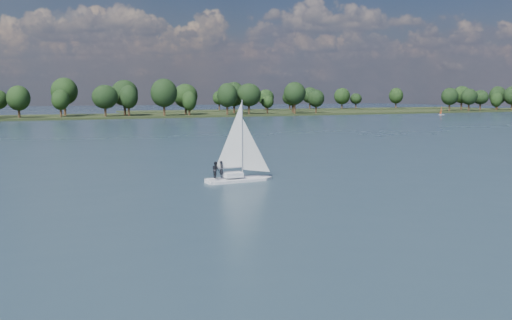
{
  "coord_description": "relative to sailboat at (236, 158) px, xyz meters",
  "views": [
    {
      "loc": [
        -12.88,
        -17.48,
        8.93
      ],
      "look_at": [
        11.52,
        32.76,
        2.5
      ],
      "focal_mm": 40.0,
      "sensor_mm": 36.0,
      "label": 1
    }
  ],
  "objects": [
    {
      "name": "ground",
      "position": [
        -10.59,
        64.48,
        -2.46
      ],
      "size": [
        700.0,
        700.0,
        0.0
      ],
      "primitive_type": "plane",
      "color": "#233342",
      "rests_on": "ground"
    },
    {
      "name": "far_shore",
      "position": [
        -10.59,
        176.48,
        -2.46
      ],
      "size": [
        660.0,
        40.0,
        1.5
      ],
      "primitive_type": "cube",
      "color": "black",
      "rests_on": "ground"
    },
    {
      "name": "far_shore_back",
      "position": [
        149.41,
        224.48,
        -2.46
      ],
      "size": [
        220.0,
        30.0,
        1.4
      ],
      "primitive_type": "cube",
      "color": "black",
      "rests_on": "ground"
    },
    {
      "name": "sailboat",
      "position": [
        0.0,
        0.0,
        0.0
      ],
      "size": [
        6.73,
        2.04,
        8.79
      ],
      "rotation": [
        0.0,
        0.0,
        0.03
      ],
      "color": "silver",
      "rests_on": "ground"
    },
    {
      "name": "dinghy_orange",
      "position": [
        159.54,
        137.05,
        -1.46
      ],
      "size": [
        2.79,
        1.48,
        4.23
      ],
      "rotation": [
        0.0,
        0.0,
        0.17
      ],
      "color": "white",
      "rests_on": "ground"
    }
  ]
}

